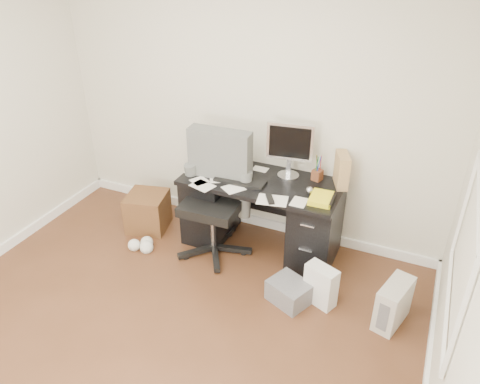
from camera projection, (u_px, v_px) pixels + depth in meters
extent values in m
plane|color=#4B2B18|center=(143.00, 354.00, 3.55)|extent=(4.00, 4.00, 0.00)
cube|color=silver|center=(248.00, 103.00, 4.47)|extent=(4.00, 0.02, 2.70)
cube|color=silver|center=(473.00, 292.00, 2.18)|extent=(0.02, 4.00, 2.70)
cube|color=white|center=(246.00, 218.00, 5.10)|extent=(4.00, 0.03, 0.10)
cube|color=black|center=(262.00, 182.00, 4.39)|extent=(1.50, 0.70, 0.04)
cube|color=black|center=(211.00, 204.00, 4.77)|extent=(0.40, 0.60, 0.71)
cube|color=black|center=(315.00, 229.00, 4.39)|extent=(0.40, 0.60, 0.71)
cube|color=black|center=(273.00, 192.00, 4.79)|extent=(0.70, 0.03, 0.51)
cube|color=black|center=(240.00, 181.00, 4.35)|extent=(0.49, 0.18, 0.03)
sphere|color=silver|center=(310.00, 190.00, 4.15)|extent=(0.09, 0.09, 0.07)
cylinder|color=navy|center=(199.00, 165.00, 4.47)|extent=(0.09, 0.09, 0.17)
cube|color=silver|center=(234.00, 157.00, 4.51)|extent=(0.14, 0.25, 0.27)
cube|color=tan|center=(342.00, 170.00, 4.23)|extent=(0.22, 0.29, 0.31)
cube|color=yellow|center=(322.00, 198.00, 4.05)|extent=(0.21, 0.26, 0.04)
cube|color=#BDB6AA|center=(393.00, 304.00, 3.75)|extent=(0.27, 0.42, 0.39)
cube|color=white|center=(321.00, 285.00, 3.95)|extent=(0.33, 0.28, 0.37)
cube|color=#4B2B16|center=(148.00, 211.00, 4.95)|extent=(0.48, 0.48, 0.40)
cube|color=#5C5C60|center=(289.00, 292.00, 4.01)|extent=(0.42, 0.38, 0.20)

